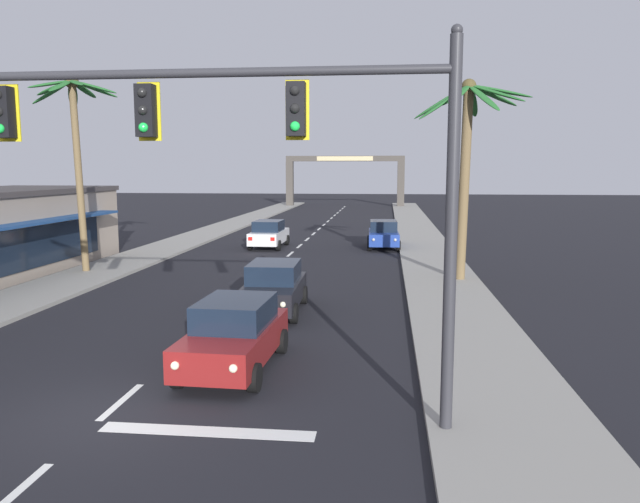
% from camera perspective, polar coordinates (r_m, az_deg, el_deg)
% --- Properties ---
extents(ground_plane, '(220.00, 220.00, 0.00)m').
position_cam_1_polar(ground_plane, '(13.11, -19.25, -14.09)').
color(ground_plane, black).
extents(sidewalk_right, '(3.20, 110.00, 0.14)m').
position_cam_1_polar(sidewalk_right, '(31.39, 10.53, -1.07)').
color(sidewalk_right, gray).
rests_on(sidewalk_right, ground).
extents(sidewalk_left, '(3.20, 110.00, 0.14)m').
position_cam_1_polar(sidewalk_left, '(33.97, -16.71, -0.61)').
color(sidewalk_left, gray).
rests_on(sidewalk_left, ground).
extents(lane_markings, '(4.28, 87.72, 0.01)m').
position_cam_1_polar(lane_markings, '(31.82, -2.88, -0.95)').
color(lane_markings, silver).
rests_on(lane_markings, ground).
extents(traffic_signal_mast, '(10.93, 0.41, 7.16)m').
position_cam_1_polar(traffic_signal_mast, '(11.00, -7.07, 9.90)').
color(traffic_signal_mast, '#2D2D33').
rests_on(traffic_signal_mast, ground).
extents(sedan_lead_at_stop_bar, '(2.07, 4.50, 1.68)m').
position_cam_1_polar(sedan_lead_at_stop_bar, '(14.89, -8.00, -7.64)').
color(sedan_lead_at_stop_bar, maroon).
rests_on(sedan_lead_at_stop_bar, ground).
extents(sedan_third_in_queue, '(2.04, 4.49, 1.68)m').
position_cam_1_polar(sedan_third_in_queue, '(20.53, -4.34, -3.34)').
color(sedan_third_in_queue, black).
rests_on(sedan_third_in_queue, ground).
extents(sedan_oncoming_far, '(2.00, 4.47, 1.68)m').
position_cam_1_polar(sedan_oncoming_far, '(37.55, -4.79, 1.66)').
color(sedan_oncoming_far, silver).
rests_on(sedan_oncoming_far, ground).
extents(sedan_parked_nearest_kerb, '(2.05, 4.49, 1.68)m').
position_cam_1_polar(sedan_parked_nearest_kerb, '(37.42, 5.94, 1.62)').
color(sedan_parked_nearest_kerb, navy).
rests_on(sedan_parked_nearest_kerb, ground).
extents(palm_left_second, '(3.96, 3.93, 8.92)m').
position_cam_1_polar(palm_left_second, '(29.92, -21.95, 10.89)').
color(palm_left_second, brown).
rests_on(palm_left_second, ground).
extents(palm_right_second, '(4.78, 4.69, 8.45)m').
position_cam_1_polar(palm_right_second, '(26.35, 13.63, 10.11)').
color(palm_right_second, brown).
rests_on(palm_right_second, ground).
extents(town_gateway_arch, '(15.23, 0.90, 6.52)m').
position_cam_1_polar(town_gateway_arch, '(79.08, 2.33, 7.29)').
color(town_gateway_arch, '#423D38').
rests_on(town_gateway_arch, ground).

